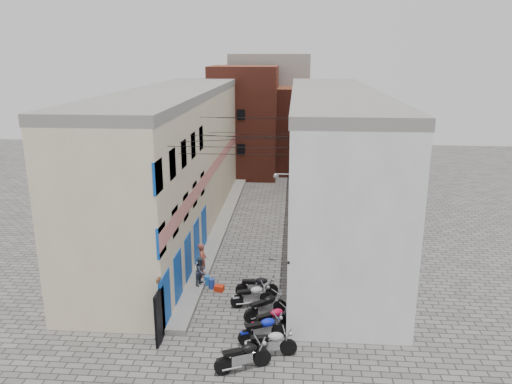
% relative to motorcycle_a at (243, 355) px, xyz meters
% --- Properties ---
extents(ground, '(90.00, 90.00, 0.00)m').
position_rel_motorcycle_a_xyz_m(ground, '(-0.97, 2.05, -0.63)').
color(ground, '#5A5755').
rests_on(ground, ground).
extents(plinth, '(0.90, 26.00, 0.25)m').
position_rel_motorcycle_a_xyz_m(plinth, '(-3.02, 15.05, -0.50)').
color(plinth, gray).
rests_on(plinth, ground).
extents(building_left, '(5.10, 27.00, 9.00)m').
position_rel_motorcycle_a_xyz_m(building_left, '(-5.95, 15.00, 3.87)').
color(building_left, beige).
rests_on(building_left, ground).
extents(building_right, '(5.94, 26.00, 9.00)m').
position_rel_motorcycle_a_xyz_m(building_right, '(4.03, 15.05, 3.88)').
color(building_right, silver).
rests_on(building_right, ground).
extents(building_far_brick_left, '(6.00, 6.00, 10.00)m').
position_rel_motorcycle_a_xyz_m(building_far_brick_left, '(-2.97, 30.05, 4.37)').
color(building_far_brick_left, maroon).
rests_on(building_far_brick_left, ground).
extents(building_far_brick_right, '(5.00, 6.00, 8.00)m').
position_rel_motorcycle_a_xyz_m(building_far_brick_right, '(2.03, 32.05, 3.37)').
color(building_far_brick_right, maroon).
rests_on(building_far_brick_right, ground).
extents(building_far_concrete, '(8.00, 5.00, 11.00)m').
position_rel_motorcycle_a_xyz_m(building_far_concrete, '(-0.97, 36.05, 4.87)').
color(building_far_concrete, gray).
rests_on(building_far_concrete, ground).
extents(far_shopfront, '(2.00, 0.30, 2.40)m').
position_rel_motorcycle_a_xyz_m(far_shopfront, '(-0.97, 27.25, 0.57)').
color(far_shopfront, black).
rests_on(far_shopfront, ground).
extents(overhead_wires, '(5.80, 13.02, 1.32)m').
position_rel_motorcycle_a_xyz_m(overhead_wires, '(-0.97, 9.69, 6.50)').
color(overhead_wires, black).
rests_on(overhead_wires, ground).
extents(motorcycle_a, '(2.26, 1.51, 1.26)m').
position_rel_motorcycle_a_xyz_m(motorcycle_a, '(0.00, 0.00, 0.00)').
color(motorcycle_a, black).
rests_on(motorcycle_a, ground).
extents(motorcycle_b, '(2.19, 1.01, 1.22)m').
position_rel_motorcycle_a_xyz_m(motorcycle_b, '(0.93, 0.95, -0.02)').
color(motorcycle_b, '#ADACB1').
rests_on(motorcycle_b, ground).
extents(motorcycle_c, '(2.15, 1.46, 1.20)m').
position_rel_motorcycle_a_xyz_m(motorcycle_c, '(0.59, 1.93, -0.03)').
color(motorcycle_c, '#0D1EC8').
rests_on(motorcycle_c, ground).
extents(motorcycle_d, '(2.04, 1.56, 1.16)m').
position_rel_motorcycle_a_xyz_m(motorcycle_d, '(0.93, 2.76, -0.05)').
color(motorcycle_d, '#C10D38').
rests_on(motorcycle_d, ground).
extents(motorcycle_e, '(2.11, 1.79, 1.23)m').
position_rel_motorcycle_a_xyz_m(motorcycle_e, '(0.59, 3.75, -0.01)').
color(motorcycle_e, black).
rests_on(motorcycle_e, ground).
extents(motorcycle_f, '(2.09, 1.20, 1.15)m').
position_rel_motorcycle_a_xyz_m(motorcycle_f, '(-0.08, 4.77, -0.05)').
color(motorcycle_f, '#B5B4B9').
rests_on(motorcycle_f, ground).
extents(motorcycle_g, '(2.08, 0.77, 1.18)m').
position_rel_motorcycle_a_xyz_m(motorcycle_g, '(0.06, 5.72, -0.04)').
color(motorcycle_g, black).
rests_on(motorcycle_g, ground).
extents(person_a, '(0.43, 0.65, 1.77)m').
position_rel_motorcycle_a_xyz_m(person_a, '(-2.80, 7.18, 0.50)').
color(person_a, '#A04A3A').
rests_on(person_a, plinth).
extents(person_b, '(0.75, 0.84, 1.41)m').
position_rel_motorcycle_a_xyz_m(person_b, '(-2.70, 6.28, 0.33)').
color(person_b, '#313B49').
rests_on(person_b, plinth).
extents(water_jug_near, '(0.32, 0.32, 0.48)m').
position_rel_motorcycle_a_xyz_m(water_jug_near, '(-2.22, 6.43, -0.39)').
color(water_jug_near, '#2142A7').
rests_on(water_jug_near, ground).
extents(water_jug_far, '(0.33, 0.33, 0.46)m').
position_rel_motorcycle_a_xyz_m(water_jug_far, '(-2.52, 6.77, -0.40)').
color(water_jug_far, blue).
rests_on(water_jug_far, ground).
extents(red_crate, '(0.51, 0.42, 0.28)m').
position_rel_motorcycle_a_xyz_m(red_crate, '(-1.81, 6.14, -0.49)').
color(red_crate, red).
rests_on(red_crate, ground).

